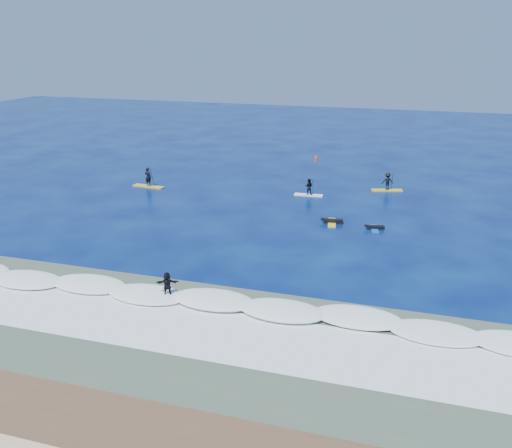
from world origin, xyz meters
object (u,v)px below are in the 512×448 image
(sup_paddler_left, at_px, (148,180))
(prone_paddler_near, at_px, (332,221))
(wave_surfer, at_px, (167,285))
(prone_paddler_far, at_px, (374,228))
(sup_paddler_right, at_px, (387,183))
(sup_paddler_center, at_px, (309,188))
(marker_buoy, at_px, (316,158))

(sup_paddler_left, height_order, prone_paddler_near, sup_paddler_left)
(wave_surfer, bearing_deg, sup_paddler_left, 96.89)
(prone_paddler_far, bearing_deg, sup_paddler_right, -11.72)
(prone_paddler_near, xyz_separation_m, prone_paddler_far, (3.41, -0.51, -0.02))
(sup_paddler_right, height_order, prone_paddler_near, sup_paddler_right)
(sup_paddler_right, bearing_deg, prone_paddler_far, -105.54)
(prone_paddler_near, distance_m, prone_paddler_far, 3.44)
(sup_paddler_right, xyz_separation_m, prone_paddler_far, (0.12, -11.89, -0.66))
(sup_paddler_left, distance_m, sup_paddler_center, 15.85)
(prone_paddler_near, bearing_deg, prone_paddler_far, -108.35)
(wave_surfer, relative_size, marker_buoy, 2.83)
(sup_paddler_left, bearing_deg, wave_surfer, -54.60)
(marker_buoy, bearing_deg, sup_paddler_right, -50.11)
(sup_paddler_right, relative_size, prone_paddler_near, 1.30)
(sup_paddler_center, distance_m, wave_surfer, 23.95)
(sup_paddler_left, height_order, wave_surfer, sup_paddler_left)
(prone_paddler_near, bearing_deg, wave_surfer, 148.22)
(prone_paddler_near, relative_size, prone_paddler_far, 1.15)
(prone_paddler_near, distance_m, wave_surfer, 17.59)
(sup_paddler_center, bearing_deg, marker_buoy, 96.15)
(sup_paddler_left, bearing_deg, marker_buoy, 56.51)
(sup_paddler_right, height_order, marker_buoy, sup_paddler_right)
(prone_paddler_near, bearing_deg, sup_paddler_right, -25.97)
(sup_paddler_left, height_order, marker_buoy, sup_paddler_left)
(marker_buoy, bearing_deg, prone_paddler_far, -67.85)
(wave_surfer, bearing_deg, prone_paddler_near, 44.98)
(prone_paddler_far, bearing_deg, sup_paddler_left, 62.19)
(sup_paddler_right, height_order, prone_paddler_far, sup_paddler_right)
(sup_paddler_center, height_order, prone_paddler_near, sup_paddler_center)
(sup_paddler_left, relative_size, sup_paddler_center, 1.23)
(wave_surfer, bearing_deg, sup_paddler_right, 47.32)
(prone_paddler_near, height_order, wave_surfer, wave_surfer)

